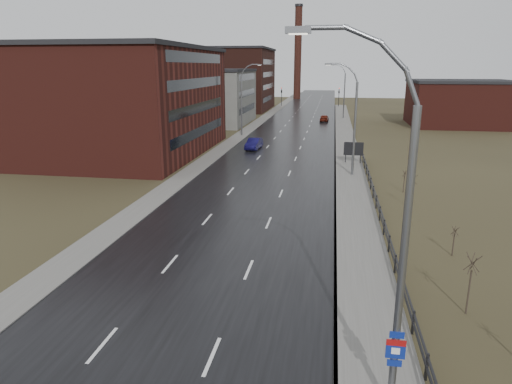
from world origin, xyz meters
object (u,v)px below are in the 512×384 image
(billboard, at_px, (354,149))
(streetlight_main, at_px, (393,242))
(car_far, at_px, (324,118))
(car_near, at_px, (254,144))

(billboard, bearing_deg, streetlight_main, -90.90)
(streetlight_main, relative_size, billboard, 4.68)
(car_far, bearing_deg, car_near, 78.42)
(car_near, bearing_deg, car_far, 79.82)
(billboard, relative_size, car_far, 0.62)
(billboard, distance_m, car_near, 15.09)
(car_near, relative_size, car_far, 1.08)
(car_near, height_order, car_far, car_near)
(billboard, bearing_deg, car_near, 149.59)
(streetlight_main, xyz_separation_m, car_near, (-12.36, 47.79, -5.31))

